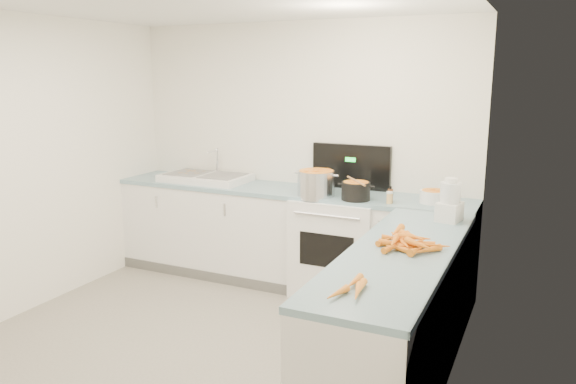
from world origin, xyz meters
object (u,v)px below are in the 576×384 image
at_px(mixing_bowl, 434,197).
at_px(sink, 206,177).
at_px(stove, 339,243).
at_px(steel_pot, 316,184).
at_px(extract_bottle, 390,196).
at_px(food_processor, 450,203).
at_px(black_pot, 356,192).
at_px(spice_jar, 389,199).

bearing_deg(mixing_bowl, sink, 179.66).
distance_m(stove, steel_pot, 0.61).
bearing_deg(steel_pot, mixing_bowl, 8.62).
relative_size(mixing_bowl, extract_bottle, 2.00).
height_order(sink, food_processor, food_processor).
relative_size(sink, steel_pot, 2.56).
xyz_separation_m(stove, black_pot, (0.20, -0.16, 0.53)).
xyz_separation_m(steel_pot, mixing_bowl, (1.01, 0.15, -0.05)).
distance_m(extract_bottle, spice_jar, 0.04).
height_order(extract_bottle, food_processor, food_processor).
xyz_separation_m(sink, mixing_bowl, (2.28, -0.01, 0.02)).
distance_m(stove, black_pot, 0.59).
relative_size(stove, mixing_bowl, 5.83).
bearing_deg(stove, sink, 179.38).
height_order(steel_pot, black_pot, steel_pot).
bearing_deg(stove, extract_bottle, -15.60).
relative_size(steel_pot, food_processor, 1.04).
bearing_deg(food_processor, stove, 152.46).
height_order(spice_jar, food_processor, food_processor).
height_order(black_pot, food_processor, food_processor).
distance_m(sink, mixing_bowl, 2.28).
bearing_deg(spice_jar, sink, 174.31).
bearing_deg(black_pot, extract_bottle, 4.86).
bearing_deg(steel_pot, stove, 40.67).
xyz_separation_m(stove, sink, (-1.45, 0.02, 0.50)).
bearing_deg(extract_bottle, mixing_bowl, 22.82).
height_order(black_pot, extract_bottle, black_pot).
xyz_separation_m(mixing_bowl, food_processor, (0.22, -0.55, 0.09)).
height_order(black_pot, spice_jar, black_pot).
bearing_deg(stove, steel_pot, -139.33).
bearing_deg(extract_bottle, sink, 175.46).
distance_m(black_pot, mixing_bowl, 0.65).
distance_m(extract_bottle, food_processor, 0.69).
bearing_deg(spice_jar, food_processor, -33.89).
relative_size(spice_jar, food_processor, 0.27).
bearing_deg(stove, food_processor, -27.54).
bearing_deg(black_pot, food_processor, -24.26).
distance_m(stove, sink, 1.54).
xyz_separation_m(spice_jar, food_processor, (0.55, -0.37, 0.10)).
height_order(sink, steel_pot, sink).
bearing_deg(spice_jar, black_pot, 177.23).
xyz_separation_m(sink, black_pot, (1.65, -0.18, 0.03)).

